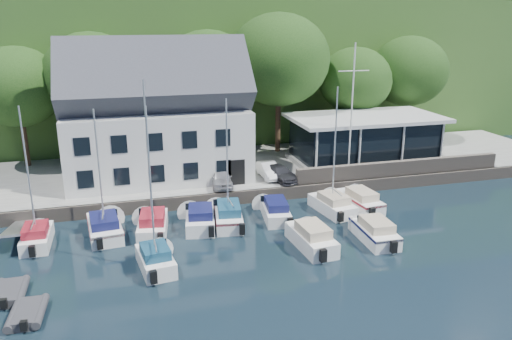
% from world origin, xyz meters
% --- Properties ---
extents(ground, '(180.00, 180.00, 0.00)m').
position_xyz_m(ground, '(0.00, 0.00, 0.00)').
color(ground, black).
rests_on(ground, ground).
extents(quay, '(60.00, 13.00, 1.00)m').
position_xyz_m(quay, '(0.00, 17.50, 0.50)').
color(quay, '#9A9A94').
rests_on(quay, ground).
extents(quay_face, '(60.00, 0.30, 1.00)m').
position_xyz_m(quay_face, '(0.00, 11.00, 0.50)').
color(quay_face, '#665C52').
rests_on(quay_face, ground).
extents(hillside, '(160.00, 75.00, 16.00)m').
position_xyz_m(hillside, '(0.00, 62.00, 8.00)').
color(hillside, '#305720').
rests_on(hillside, ground).
extents(field_patch, '(50.00, 30.00, 0.30)m').
position_xyz_m(field_patch, '(8.00, 70.00, 16.15)').
color(field_patch, '#5B6834').
rests_on(field_patch, hillside).
extents(harbor_building, '(14.40, 8.20, 8.70)m').
position_xyz_m(harbor_building, '(-7.00, 16.50, 5.35)').
color(harbor_building, silver).
rests_on(harbor_building, quay).
extents(club_pavilion, '(13.20, 7.20, 4.10)m').
position_xyz_m(club_pavilion, '(11.00, 16.00, 3.05)').
color(club_pavilion, black).
rests_on(club_pavilion, quay).
extents(seawall, '(18.00, 0.50, 1.20)m').
position_xyz_m(seawall, '(12.00, 11.40, 1.60)').
color(seawall, '#665C52').
rests_on(seawall, quay).
extents(gangway, '(1.20, 6.00, 1.40)m').
position_xyz_m(gangway, '(-16.50, 9.00, 0.00)').
color(gangway, silver).
rests_on(gangway, ground).
extents(car_silver, '(1.92, 3.96, 1.30)m').
position_xyz_m(car_silver, '(-2.68, 12.65, 1.65)').
color(car_silver, '#AAAAAE').
rests_on(car_silver, quay).
extents(car_white, '(1.33, 3.65, 1.20)m').
position_xyz_m(car_white, '(1.42, 13.65, 1.60)').
color(car_white, white).
rests_on(car_white, quay).
extents(car_dgrey, '(2.69, 4.24, 1.14)m').
position_xyz_m(car_dgrey, '(2.07, 12.79, 1.57)').
color(car_dgrey, '#2B2B30').
rests_on(car_dgrey, quay).
extents(car_blue, '(1.79, 3.62, 1.19)m').
position_xyz_m(car_blue, '(6.11, 13.89, 1.60)').
color(car_blue, '#2B4F86').
rests_on(car_blue, quay).
extents(flagpole, '(2.54, 0.20, 10.59)m').
position_xyz_m(flagpole, '(7.73, 12.18, 6.30)').
color(flagpole, silver).
rests_on(flagpole, quay).
extents(tree_0, '(7.47, 7.47, 10.20)m').
position_xyz_m(tree_0, '(-17.88, 22.40, 6.10)').
color(tree_0, black).
rests_on(tree_0, quay).
extents(tree_1, '(8.27, 8.27, 11.30)m').
position_xyz_m(tree_1, '(-11.83, 21.94, 6.65)').
color(tree_1, black).
rests_on(tree_1, quay).
extents(tree_2, '(8.34, 8.34, 11.40)m').
position_xyz_m(tree_2, '(-1.89, 21.66, 6.70)').
color(tree_2, black).
rests_on(tree_2, quay).
extents(tree_3, '(9.42, 9.42, 12.88)m').
position_xyz_m(tree_3, '(4.63, 21.31, 7.44)').
color(tree_3, black).
rests_on(tree_3, quay).
extents(tree_4, '(7.09, 7.09, 9.69)m').
position_xyz_m(tree_4, '(12.54, 21.51, 5.85)').
color(tree_4, black).
rests_on(tree_4, quay).
extents(tree_5, '(7.80, 7.80, 10.65)m').
position_xyz_m(tree_5, '(18.79, 22.18, 6.33)').
color(tree_5, black).
rests_on(tree_5, quay).
extents(boat_r1_0, '(1.76, 5.19, 8.34)m').
position_xyz_m(boat_r1_0, '(-15.27, 7.44, 4.17)').
color(boat_r1_0, white).
rests_on(boat_r1_0, ground).
extents(boat_r1_1, '(2.77, 6.41, 8.71)m').
position_xyz_m(boat_r1_1, '(-11.28, 7.80, 4.35)').
color(boat_r1_1, white).
rests_on(boat_r1_1, ground).
extents(boat_r1_2, '(2.71, 6.07, 9.30)m').
position_xyz_m(boat_r1_2, '(-8.29, 7.31, 4.65)').
color(boat_r1_2, white).
rests_on(boat_r1_2, ground).
extents(boat_r1_3, '(2.90, 5.95, 1.46)m').
position_xyz_m(boat_r1_3, '(-5.16, 7.54, 0.73)').
color(boat_r1_3, white).
rests_on(boat_r1_3, ground).
extents(boat_r1_4, '(2.85, 6.69, 9.08)m').
position_xyz_m(boat_r1_4, '(-3.24, 7.64, 4.54)').
color(boat_r1_4, white).
rests_on(boat_r1_4, ground).
extents(boat_r1_5, '(2.59, 6.32, 1.39)m').
position_xyz_m(boat_r1_5, '(0.12, 7.76, 0.69)').
color(boat_r1_5, white).
rests_on(boat_r1_5, ground).
extents(boat_r1_6, '(2.81, 6.03, 8.62)m').
position_xyz_m(boat_r1_6, '(4.39, 7.68, 4.31)').
color(boat_r1_6, white).
rests_on(boat_r1_6, ground).
extents(boat_r1_7, '(2.45, 6.33, 1.45)m').
position_xyz_m(boat_r1_7, '(6.68, 7.90, 0.72)').
color(boat_r1_7, white).
rests_on(boat_r1_7, ground).
extents(boat_r2_1, '(2.45, 5.19, 8.97)m').
position_xyz_m(boat_r2_1, '(-8.49, 2.41, 4.49)').
color(boat_r2_1, white).
rests_on(boat_r2_1, ground).
extents(boat_r2_3, '(2.37, 6.21, 1.58)m').
position_xyz_m(boat_r2_3, '(0.83, 2.69, 0.79)').
color(boat_r2_3, white).
rests_on(boat_r2_3, ground).
extents(boat_r2_4, '(2.14, 5.88, 1.45)m').
position_xyz_m(boat_r2_4, '(5.02, 2.61, 0.72)').
color(boat_r2_4, white).
rests_on(boat_r2_4, ground).
extents(dinghy_0, '(1.66, 2.76, 0.64)m').
position_xyz_m(dinghy_0, '(-15.79, 1.39, 0.32)').
color(dinghy_0, '#323337').
rests_on(dinghy_0, ground).
extents(dinghy_1, '(1.75, 2.78, 0.63)m').
position_xyz_m(dinghy_1, '(-14.64, -0.79, 0.32)').
color(dinghy_1, '#323337').
rests_on(dinghy_1, ground).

